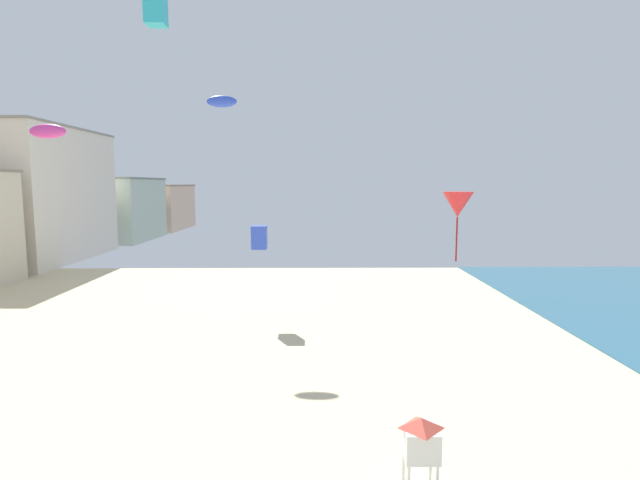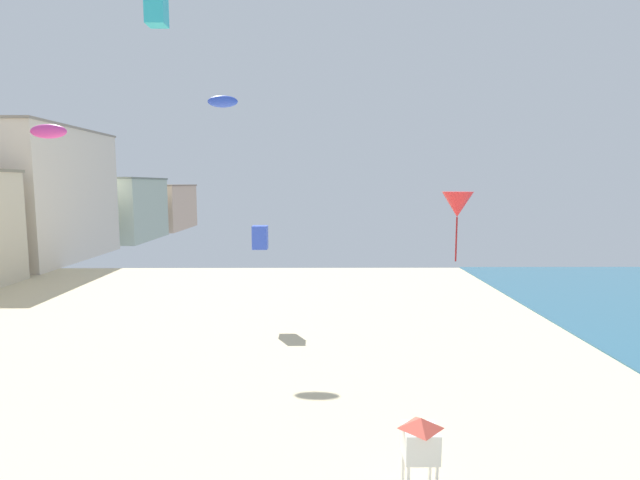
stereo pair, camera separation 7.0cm
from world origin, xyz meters
TOP-DOWN VIEW (x-y plane):
  - boardwalk_hotel_far at (-31.47, 66.56)m, footprint 11.03×22.26m
  - boardwalk_hotel_distant at (-31.47, 89.54)m, footprint 13.33×18.36m
  - boardwalk_hotel_furthest at (-31.47, 110.61)m, footprint 13.83×20.04m
  - lifeguard_stand at (7.88, 17.78)m, footprint 1.10×1.10m
  - kite_blue_box at (0.37, 38.30)m, footprint 1.09×1.09m
  - kite_blue_parafoil at (-2.07, 37.92)m, footprint 2.12×0.59m
  - kite_red_delta at (8.91, 18.06)m, footprint 0.96×0.96m
  - kite_cyan_box at (-3.97, 30.00)m, footprint 1.03×1.03m
  - kite_magenta_parafoil at (-7.39, 25.06)m, footprint 1.63×0.45m

SIDE VIEW (x-z plane):
  - lifeguard_stand at x=7.88m, z-range 0.56..3.11m
  - boardwalk_hotel_furthest at x=-31.47m, z-range 0.01..9.88m
  - boardwalk_hotel_distant at x=-31.47m, z-range 0.01..11.12m
  - kite_blue_box at x=0.37m, z-range 5.24..6.95m
  - boardwalk_hotel_far at x=-31.47m, z-range 0.01..17.25m
  - kite_red_delta at x=8.91m, z-range 8.27..10.44m
  - kite_magenta_parafoil at x=-7.39m, z-range 12.00..12.63m
  - kite_blue_parafoil at x=-2.07m, z-range 15.34..16.17m
  - kite_cyan_box at x=-3.97m, z-range 18.38..19.99m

